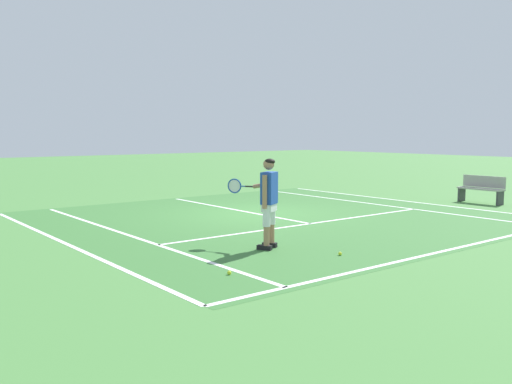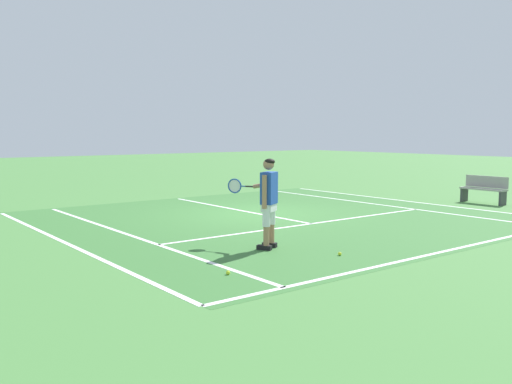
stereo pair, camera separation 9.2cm
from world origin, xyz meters
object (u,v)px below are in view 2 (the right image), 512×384
(courtside_bench, at_px, (484,189))
(tennis_player, at_px, (268,197))
(tennis_ball_near_feet, at_px, (340,254))
(tennis_ball_by_baseline, at_px, (228,273))

(courtside_bench, bearing_deg, tennis_player, -173.35)
(tennis_player, height_order, tennis_ball_near_feet, tennis_player)
(tennis_ball_by_baseline, bearing_deg, courtside_bench, 11.29)
(tennis_player, distance_m, tennis_ball_near_feet, 1.71)
(tennis_ball_by_baseline, height_order, courtside_bench, courtside_bench)
(tennis_ball_by_baseline, relative_size, courtside_bench, 0.05)
(tennis_ball_by_baseline, bearing_deg, tennis_ball_near_feet, -3.15)
(tennis_ball_near_feet, height_order, courtside_bench, courtside_bench)
(courtside_bench, bearing_deg, tennis_ball_near_feet, -165.08)
(tennis_player, distance_m, courtside_bench, 9.66)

